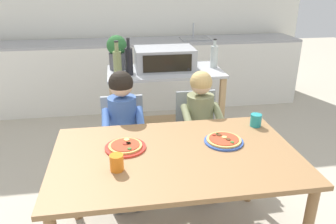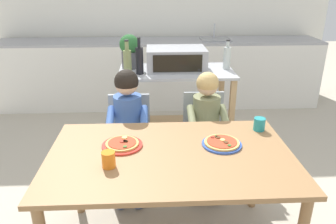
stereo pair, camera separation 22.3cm
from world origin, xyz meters
name	(u,v)px [view 2 (the right image)]	position (x,y,z in m)	size (l,w,h in m)	color
ground_plane	(163,155)	(0.00, 1.25, 0.00)	(12.48, 12.48, 0.00)	#B7AD99
back_wall_tiled	(158,4)	(0.00, 3.18, 1.35)	(4.91, 0.12, 2.70)	white
kitchen_counter	(159,73)	(0.00, 2.77, 0.46)	(4.42, 0.60, 1.12)	silver
kitchen_island_cart	(176,100)	(0.13, 1.28, 0.60)	(1.08, 0.58, 0.90)	#B7BABF
toaster_oven	(176,59)	(0.13, 1.31, 1.00)	(0.55, 0.38, 0.21)	#999BA0
bottle_brown_beer	(127,62)	(-0.32, 1.10, 1.03)	(0.07, 0.07, 0.32)	olive
bottle_dark_olive_oil	(227,57)	(0.61, 1.31, 1.01)	(0.07, 0.07, 0.28)	#ADB7B2
bottle_clear_vinegar	(139,60)	(-0.21, 1.17, 1.03)	(0.07, 0.07, 0.33)	black
potted_herb_plant	(130,50)	(-0.31, 1.39, 1.07)	(0.19, 0.19, 0.32)	#4C4C51
dining_table	(170,166)	(0.00, 0.00, 0.64)	(1.49, 0.93, 0.73)	olive
dining_chair_left	(130,136)	(-0.30, 0.75, 0.48)	(0.36, 0.36, 0.81)	gray
dining_chair_right	(204,133)	(0.33, 0.78, 0.48)	(0.36, 0.36, 0.81)	gray
child_in_blue_striped_shirt	(128,121)	(-0.30, 0.63, 0.68)	(0.32, 0.42, 1.05)	#424C6B
child_in_olive_shirt	(207,121)	(0.33, 0.65, 0.65)	(0.32, 0.42, 1.02)	#424C6B
pizza_plate_red_rimmed	(122,144)	(-0.30, 0.11, 0.74)	(0.26, 0.26, 0.03)	red
pizza_plate_blue_rimmed	(222,143)	(0.33, 0.09, 0.74)	(0.25, 0.25, 0.03)	#3356B7
drinking_cup_orange	(109,159)	(-0.36, -0.13, 0.78)	(0.08, 0.08, 0.09)	orange
drinking_cup_teal	(259,124)	(0.64, 0.30, 0.77)	(0.08, 0.08, 0.09)	teal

